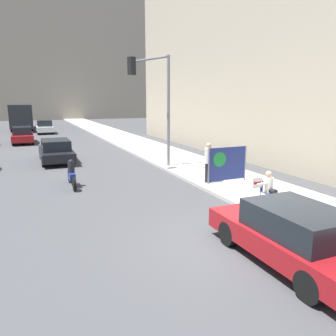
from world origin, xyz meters
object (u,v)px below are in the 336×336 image
Objects in this scene: jogger_on_sidewalk at (208,162)px; motorcycle_on_road at (72,175)px; city_bus_on_road at (21,115)px; seated_protester at (269,188)px; car_on_road_nearest at (56,151)px; parked_car_curbside at (293,235)px; car_on_road_distant at (45,127)px; car_on_road_midblock at (23,135)px; traffic_light_pole at (156,93)px; protest_banner at (227,164)px.

motorcycle_on_road is at bearing -0.94° from jogger_on_sidewalk.
city_bus_on_road is (-7.78, 33.70, 0.80)m from jogger_on_sidewalk.
seated_protester is 13.73m from car_on_road_nearest.
car_on_road_nearest is (-5.71, 8.63, -0.35)m from jogger_on_sidewalk.
car_on_road_distant is at bearing 95.90° from parked_car_curbside.
city_bus_on_road is at bearing 90.56° from car_on_road_midblock.
parked_car_curbside is at bearing -81.64° from city_bus_on_road.
parked_car_curbside is (-0.88, -10.95, -3.40)m from traffic_light_pole.
city_bus_on_road is (-2.41, 6.14, 1.10)m from car_on_road_distant.
traffic_light_pole is 1.28× the size of car_on_road_nearest.
traffic_light_pole is (-1.15, 7.70, 3.30)m from seated_protester.
seated_protester is 0.27× the size of car_on_road_midblock.
jogger_on_sidewalk reaches higher than parked_car_curbside.
car_on_road_distant reaches higher than seated_protester.
car_on_road_midblock is at bearing 102.62° from parked_car_curbside.
city_bus_on_road reaches higher than parked_car_curbside.
car_on_road_nearest is at bearing 135.72° from traffic_light_pole.
motorcycle_on_road is (-0.24, -25.38, -0.22)m from car_on_road_distant.
jogger_on_sidewalk is at bearing -78.97° from car_on_road_distant.
traffic_light_pole is 24.26m from car_on_road_distant.
protest_banner is 0.43× the size of car_on_road_nearest.
car_on_road_midblock is (-8.42, 19.40, -0.25)m from protest_banner.
car_on_road_midblock is at bearing 113.46° from protest_banner.
seated_protester is 8.45m from traffic_light_pole.
car_on_road_distant is at bearing 75.02° from car_on_road_midblock.
traffic_light_pole reaches higher than car_on_road_midblock.
protest_banner is at bearing -68.31° from traffic_light_pole.
seated_protester is 0.55× the size of motorcycle_on_road.
city_bus_on_road is at bearing 98.36° from parked_car_curbside.
city_bus_on_road is at bearing 111.45° from car_on_road_distant.
protest_banner is 5.55m from traffic_light_pole.
jogger_on_sidewalk reaches higher than car_on_road_nearest.
protest_banner is 7.16m from parked_car_curbside.
protest_banner reaches higher than car_on_road_nearest.
motorcycle_on_road is (2.17, -31.51, -1.31)m from city_bus_on_road.
jogger_on_sidewalk is 0.39× the size of car_on_road_midblock.
parked_car_curbside is at bearing 95.89° from jogger_on_sidewalk.
traffic_light_pole is at bearing -79.32° from car_on_road_distant.
car_on_road_nearest is 0.45× the size of city_bus_on_road.
jogger_on_sidewalk is at bearing 94.41° from seated_protester.
protest_banner is 0.44× the size of car_on_road_midblock.
traffic_light_pole reaches higher than city_bus_on_road.
motorcycle_on_road is at bearing -86.05° from city_bus_on_road.
seated_protester is 8.32m from motorcycle_on_road.
car_on_road_distant is 0.42× the size of city_bus_on_road.
seated_protester is 0.12× the size of city_bus_on_road.
car_on_road_distant is at bearing -58.62° from jogger_on_sidewalk.
jogger_on_sidewalk reaches higher than seated_protester.
motorcycle_on_road is (-6.39, 2.50, -0.45)m from protest_banner.
seated_protester is 38.30m from city_bus_on_road.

